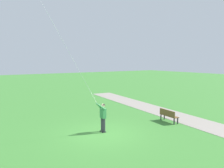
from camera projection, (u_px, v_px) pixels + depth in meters
ground_plane at (103, 134)px, 13.23m from camera, size 120.00×120.00×0.00m
walkway_path at (202, 124)px, 15.21m from camera, size 5.21×32.09×0.02m
person_kite_flyer at (103, 115)px, 13.43m from camera, size 0.62×0.52×1.83m
park_bench_near_walkway at (168, 115)px, 15.69m from camera, size 0.57×1.53×0.88m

